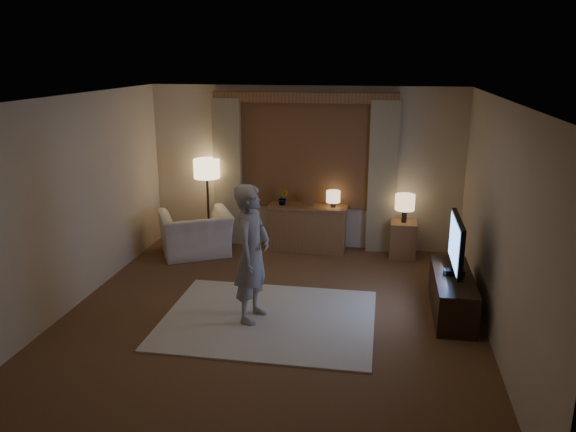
% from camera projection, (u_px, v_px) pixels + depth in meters
% --- Properties ---
extents(room, '(5.04, 5.54, 2.64)m').
position_uv_depth(room, '(278.00, 200.00, 6.89)').
color(room, brown).
rests_on(room, ground).
extents(rug, '(2.50, 2.00, 0.02)m').
position_uv_depth(rug, '(269.00, 319.00, 6.71)').
color(rug, beige).
rests_on(rug, floor).
extents(sideboard, '(1.20, 0.40, 0.70)m').
position_uv_depth(sideboard, '(308.00, 229.00, 9.03)').
color(sideboard, brown).
rests_on(sideboard, floor).
extents(picture_frame, '(0.16, 0.02, 0.20)m').
position_uv_depth(picture_frame, '(308.00, 202.00, 8.91)').
color(picture_frame, brown).
rests_on(picture_frame, sideboard).
extents(plant, '(0.17, 0.13, 0.30)m').
position_uv_depth(plant, '(283.00, 198.00, 8.96)').
color(plant, '#999999').
rests_on(plant, sideboard).
extents(table_lamp_sideboard, '(0.22, 0.22, 0.30)m').
position_uv_depth(table_lamp_sideboard, '(333.00, 197.00, 8.82)').
color(table_lamp_sideboard, black).
rests_on(table_lamp_sideboard, sideboard).
extents(floor_lamp, '(0.42, 0.42, 1.44)m').
position_uv_depth(floor_lamp, '(207.00, 173.00, 9.07)').
color(floor_lamp, black).
rests_on(floor_lamp, floor).
extents(armchair, '(1.37, 1.32, 0.69)m').
position_uv_depth(armchair, '(196.00, 234.00, 8.83)').
color(armchair, beige).
rests_on(armchair, floor).
extents(side_table, '(0.40, 0.40, 0.56)m').
position_uv_depth(side_table, '(403.00, 239.00, 8.76)').
color(side_table, brown).
rests_on(side_table, floor).
extents(table_lamp_side, '(0.30, 0.30, 0.44)m').
position_uv_depth(table_lamp_side, '(405.00, 203.00, 8.60)').
color(table_lamp_side, black).
rests_on(table_lamp_side, side_table).
extents(tv_stand, '(0.45, 1.40, 0.50)m').
position_uv_depth(tv_stand, '(452.00, 294.00, 6.82)').
color(tv_stand, black).
rests_on(tv_stand, floor).
extents(tv, '(0.24, 0.98, 0.71)m').
position_uv_depth(tv, '(456.00, 244.00, 6.65)').
color(tv, black).
rests_on(tv, tv_stand).
extents(person, '(0.49, 0.66, 1.64)m').
position_uv_depth(person, '(252.00, 253.00, 6.49)').
color(person, gray).
rests_on(person, rug).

